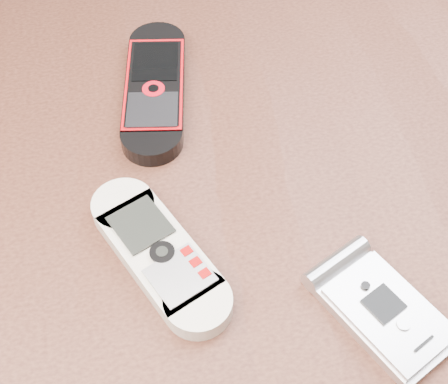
{
  "coord_description": "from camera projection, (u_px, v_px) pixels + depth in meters",
  "views": [
    {
      "loc": [
        -0.05,
        -0.28,
        1.13
      ],
      "look_at": [
        0.01,
        0.0,
        0.76
      ],
      "focal_mm": 50.0,
      "sensor_mm": 36.0,
      "label": 1
    }
  ],
  "objects": [
    {
      "name": "table",
      "position": [
        219.0,
        271.0,
        0.56
      ],
      "size": [
        1.2,
        0.8,
        0.75
      ],
      "color": "black",
      "rests_on": "ground"
    },
    {
      "name": "nokia_white",
      "position": [
        159.0,
        253.0,
        0.44
      ],
      "size": [
        0.1,
        0.15,
        0.02
      ],
      "primitive_type": "cube",
      "rotation": [
        0.0,
        0.0,
        0.44
      ],
      "color": "beige",
      "rests_on": "table"
    },
    {
      "name": "nokia_black_red",
      "position": [
        155.0,
        88.0,
        0.54
      ],
      "size": [
        0.08,
        0.17,
        0.02
      ],
      "primitive_type": "cube",
      "rotation": [
        0.0,
        0.0,
        -0.16
      ],
      "color": "black",
      "rests_on": "table"
    },
    {
      "name": "motorola_razr",
      "position": [
        385.0,
        312.0,
        0.41
      ],
      "size": [
        0.09,
        0.12,
        0.02
      ],
      "primitive_type": "cube",
      "rotation": [
        0.0,
        0.0,
        0.46
      ],
      "color": "#BCBBC0",
      "rests_on": "table"
    }
  ]
}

